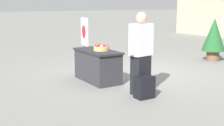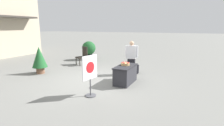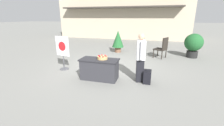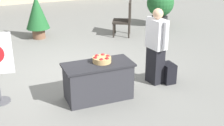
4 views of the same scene
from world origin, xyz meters
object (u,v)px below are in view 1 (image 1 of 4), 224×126
object	(u,v)px
person_visitor	(141,53)
poster_board	(84,39)
display_table	(98,66)
backpack	(144,87)
apple_basket	(101,48)
potted_plant_near_right	(214,36)

from	to	relation	value
person_visitor	poster_board	size ratio (longest dim) A/B	1.18
display_table	backpack	world-z (taller)	display_table
apple_basket	poster_board	bearing A→B (deg)	164.98
apple_basket	poster_board	world-z (taller)	poster_board
display_table	backpack	bearing A→B (deg)	4.29
display_table	apple_basket	world-z (taller)	apple_basket
display_table	apple_basket	size ratio (longest dim) A/B	3.75
poster_board	display_table	bearing A→B (deg)	83.73
display_table	poster_board	bearing A→B (deg)	162.79
display_table	poster_board	distance (m)	1.89
potted_plant_near_right	display_table	bearing A→B (deg)	-84.72
backpack	potted_plant_near_right	xyz separation A→B (m)	(-2.01, 4.15, 0.55)
backpack	poster_board	xyz separation A→B (m)	(-3.37, 0.43, 0.55)
display_table	poster_board	xyz separation A→B (m)	(-1.76, 0.55, 0.40)
display_table	apple_basket	xyz separation A→B (m)	(0.10, 0.05, 0.41)
person_visitor	poster_board	bearing A→B (deg)	-15.27
person_visitor	poster_board	distance (m)	3.13
display_table	poster_board	world-z (taller)	poster_board
apple_basket	person_visitor	distance (m)	1.27
backpack	potted_plant_near_right	world-z (taller)	potted_plant_near_right
person_visitor	potted_plant_near_right	xyz separation A→B (m)	(-1.74, 4.05, -0.05)
backpack	potted_plant_near_right	bearing A→B (deg)	115.77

